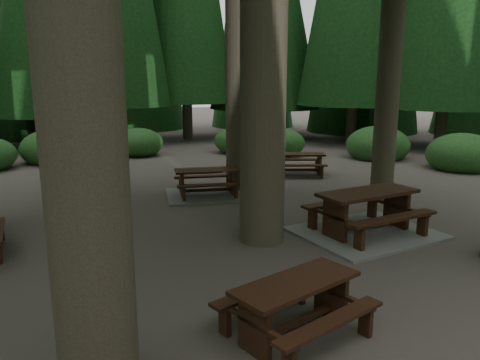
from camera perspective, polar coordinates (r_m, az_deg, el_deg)
name	(u,v)px	position (r m, az deg, el deg)	size (l,w,h in m)	color
ground	(228,250)	(8.58, -1.42, -8.52)	(80.00, 80.00, 0.00)	#49423B
picnic_table_a	(367,219)	(9.65, 15.18, -4.60)	(2.69, 2.26, 0.88)	gray
picnic_table_c	(207,187)	(12.36, -4.02, -0.88)	(2.50, 2.24, 0.72)	gray
picnic_table_d	(299,161)	(15.14, 7.26, 2.36)	(2.01, 1.87, 0.69)	#331B0F
picnic_table_e	(296,299)	(5.79, 6.82, -14.25)	(1.88, 1.64, 0.71)	#331B0F
shrub_ring	(244,213)	(9.38, 0.52, -4.10)	(23.86, 24.64, 1.49)	#1B4E20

